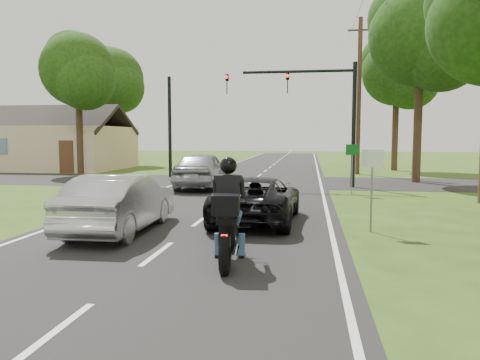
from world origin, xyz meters
name	(u,v)px	position (x,y,z in m)	size (l,w,h in m)	color
ground	(157,254)	(0.00, 0.00, 0.00)	(140.00, 140.00, 0.00)	#2F4814
road	(234,195)	(0.00, 10.00, 0.01)	(8.00, 100.00, 0.01)	black
cross_road	(252,182)	(0.00, 16.00, 0.01)	(60.00, 7.00, 0.01)	black
motorcycle_rider	(228,221)	(1.59, -0.47, 0.82)	(0.72, 2.43, 2.09)	black
dark_suv	(258,199)	(1.66, 4.00, 0.66)	(2.17, 4.70, 1.31)	black
silver_sedan	(120,203)	(-1.66, 2.05, 0.76)	(1.58, 4.52, 1.49)	#B8B8BD
silver_suv	(202,170)	(-1.95, 12.41, 0.88)	(2.05, 5.10, 1.74)	#93959A
traffic_signal	(315,102)	(3.34, 14.00, 4.14)	(6.38, 0.44, 6.00)	black
signal_pole_far	(170,127)	(-5.20, 18.00, 3.00)	(0.20, 0.20, 6.00)	black
utility_pole_far	(359,96)	(6.20, 22.00, 5.08)	(1.60, 0.28, 10.00)	brown
sign_white	(372,170)	(4.70, 2.98, 1.60)	(0.55, 0.07, 2.12)	slate
sign_green	(352,157)	(4.90, 10.98, 1.60)	(0.55, 0.07, 2.12)	slate
tree_row_d	(428,40)	(9.10, 16.76, 7.43)	(5.76, 5.58, 10.45)	#332316
tree_row_e	(401,75)	(9.48, 25.78, 6.83)	(5.28, 5.12, 9.61)	#332316
tree_left_near	(80,74)	(-11.73, 19.78, 6.53)	(5.12, 4.96, 9.22)	#332316
tree_left_far	(114,82)	(-13.70, 29.76, 7.13)	(5.76, 5.58, 10.14)	#332316
house	(56,146)	(-16.00, 24.00, 1.77)	(10.20, 8.00, 4.84)	tan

